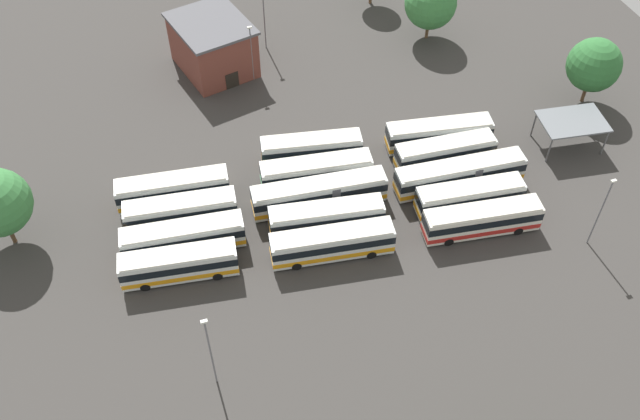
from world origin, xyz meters
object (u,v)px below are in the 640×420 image
at_px(bus_row2_slot4, 179,264).
at_px(tree_northwest, 431,3).
at_px(lamp_post_by_building, 601,210).
at_px(bus_row2_slot2, 181,211).
at_px(bus_row2_slot3, 183,237).
at_px(bus_row1_slot2, 320,193).
at_px(lamp_post_near_entrance, 210,350).
at_px(bus_row1_slot0, 311,149).
at_px(bus_row1_slot1, 316,172).
at_px(bus_row0_slot4, 482,220).
at_px(lamp_post_far_corner, 264,14).
at_px(bus_row0_slot1, 445,153).
at_px(bus_row0_slot3, 469,197).
at_px(bus_row1_slot3, 326,218).
at_px(lamp_post_mid_lot, 251,51).
at_px(tree_south_edge, 594,65).
at_px(bus_row1_slot4, 332,243).
at_px(bus_row2_slot1, 173,189).
at_px(bus_row0_slot2, 460,174).
at_px(maintenance_shelter, 573,122).
at_px(bus_row0_slot0, 439,134).

bearing_deg(bus_row2_slot4, tree_northwest, -142.57).
bearing_deg(lamp_post_by_building, bus_row2_slot2, -21.62).
bearing_deg(bus_row2_slot3, tree_northwest, -144.97).
height_order(bus_row1_slot2, lamp_post_near_entrance, lamp_post_near_entrance).
xyz_separation_m(bus_row1_slot0, bus_row2_slot3, (16.25, 8.49, 0.00)).
relative_size(bus_row1_slot1, bus_row2_slot4, 1.07).
distance_m(bus_row1_slot2, bus_row2_slot3, 15.08).
xyz_separation_m(bus_row0_slot4, lamp_post_far_corner, (12.66, -38.93, 3.42)).
height_order(bus_row0_slot1, lamp_post_by_building, lamp_post_by_building).
xyz_separation_m(bus_row0_slot3, bus_row1_slot1, (14.32, -8.65, 0.00)).
height_order(bus_row2_slot2, bus_row2_slot4, same).
bearing_deg(lamp_post_by_building, bus_row1_slot3, -21.85).
height_order(lamp_post_mid_lot, tree_south_edge, tree_south_edge).
relative_size(bus_row1_slot4, lamp_post_near_entrance, 1.33).
bearing_deg(tree_south_edge, tree_northwest, -55.52).
relative_size(bus_row2_slot2, lamp_post_by_building, 1.30).
bearing_deg(bus_row2_slot1, bus_row1_slot3, 148.01).
bearing_deg(bus_row0_slot2, bus_row2_slot1, -13.78).
distance_m(bus_row2_slot3, lamp_post_by_building, 41.59).
relative_size(bus_row1_slot1, lamp_post_by_building, 1.37).
xyz_separation_m(maintenance_shelter, lamp_post_mid_lot, (31.80, -23.46, 0.91)).
height_order(bus_row0_slot4, bus_row2_slot3, same).
bearing_deg(maintenance_shelter, lamp_post_near_entrance, 21.21).
distance_m(maintenance_shelter, lamp_post_far_corner, 41.27).
bearing_deg(bus_row1_slot3, bus_row2_slot1, -31.99).
bearing_deg(lamp_post_by_building, bus_row0_slot0, -64.97).
distance_m(bus_row1_slot2, tree_south_edge, 37.60).
height_order(bus_row1_slot4, lamp_post_far_corner, lamp_post_far_corner).
height_order(bus_row1_slot0, bus_row2_slot4, same).
bearing_deg(tree_south_edge, bus_row2_slot2, 5.40).
bearing_deg(tree_northwest, bus_row0_slot4, 75.16).
distance_m(bus_row0_slot4, lamp_post_far_corner, 41.08).
bearing_deg(lamp_post_by_building, lamp_post_far_corner, -62.70).
bearing_deg(bus_row0_slot2, bus_row0_slot4, 83.42).
relative_size(bus_row0_slot0, bus_row1_slot4, 0.98).
xyz_separation_m(lamp_post_by_building, tree_northwest, (0.83, -39.26, 0.37)).
xyz_separation_m(bus_row2_slot2, lamp_post_mid_lot, (-13.29, -21.82, 2.55)).
height_order(maintenance_shelter, lamp_post_far_corner, lamp_post_far_corner).
height_order(bus_row1_slot4, lamp_post_mid_lot, lamp_post_mid_lot).
relative_size(bus_row1_slot1, bus_row1_slot4, 0.99).
bearing_deg(bus_row2_slot4, bus_row1_slot0, -145.70).
bearing_deg(bus_row2_slot2, bus_row0_slot4, 159.95).
xyz_separation_m(bus_row0_slot0, bus_row2_slot3, (31.08, 6.43, 0.00)).
distance_m(bus_row2_slot1, lamp_post_by_building, 43.96).
distance_m(maintenance_shelter, lamp_post_mid_lot, 39.53).
height_order(bus_row0_slot4, tree_south_edge, tree_south_edge).
distance_m(bus_row1_slot4, bus_row2_slot3, 15.04).
height_order(bus_row2_slot2, maintenance_shelter, maintenance_shelter).
bearing_deg(lamp_post_far_corner, bus_row2_slot3, 61.72).
relative_size(bus_row2_slot4, tree_south_edge, 1.33).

